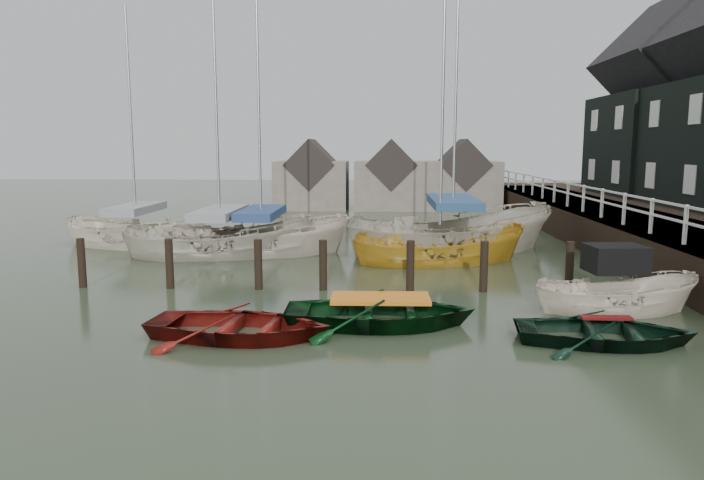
{
  "coord_description": "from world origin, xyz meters",
  "views": [
    {
      "loc": [
        0.38,
        -13.92,
        3.95
      ],
      "look_at": [
        -0.4,
        3.04,
        1.4
      ],
      "focal_mm": 32.0,
      "sensor_mm": 36.0,
      "label": 1
    }
  ],
  "objects_px": {
    "rowboat_dkgreen": "(605,343)",
    "motorboat": "(615,308)",
    "sailboat_d": "(452,250)",
    "rowboat_red": "(240,338)",
    "sailboat_b": "(262,252)",
    "sailboat_c": "(439,262)",
    "sailboat_e": "(137,245)",
    "sailboat_a": "(221,254)",
    "rowboat_green": "(380,325)"
  },
  "relations": [
    {
      "from": "motorboat",
      "to": "sailboat_e",
      "type": "relative_size",
      "value": 0.39
    },
    {
      "from": "rowboat_green",
      "to": "sailboat_d",
      "type": "distance_m",
      "value": 10.32
    },
    {
      "from": "sailboat_b",
      "to": "sailboat_c",
      "type": "height_order",
      "value": "sailboat_b"
    },
    {
      "from": "rowboat_green",
      "to": "sailboat_c",
      "type": "distance_m",
      "value": 8.07
    },
    {
      "from": "rowboat_dkgreen",
      "to": "sailboat_b",
      "type": "height_order",
      "value": "sailboat_b"
    },
    {
      "from": "motorboat",
      "to": "sailboat_e",
      "type": "xyz_separation_m",
      "value": [
        -15.31,
        9.32,
        -0.05
      ]
    },
    {
      "from": "sailboat_e",
      "to": "sailboat_c",
      "type": "bearing_deg",
      "value": -87.97
    },
    {
      "from": "sailboat_a",
      "to": "sailboat_e",
      "type": "relative_size",
      "value": 1.1
    },
    {
      "from": "rowboat_green",
      "to": "motorboat",
      "type": "distance_m",
      "value": 5.8
    },
    {
      "from": "sailboat_b",
      "to": "sailboat_d",
      "type": "xyz_separation_m",
      "value": [
        7.09,
        0.81,
        -0.01
      ]
    },
    {
      "from": "sailboat_c",
      "to": "sailboat_e",
      "type": "distance_m",
      "value": 12.06
    },
    {
      "from": "rowboat_dkgreen",
      "to": "sailboat_a",
      "type": "height_order",
      "value": "sailboat_a"
    },
    {
      "from": "sailboat_b",
      "to": "sailboat_e",
      "type": "relative_size",
      "value": 1.09
    },
    {
      "from": "rowboat_dkgreen",
      "to": "sailboat_d",
      "type": "height_order",
      "value": "sailboat_d"
    },
    {
      "from": "sailboat_c",
      "to": "sailboat_e",
      "type": "relative_size",
      "value": 0.98
    },
    {
      "from": "sailboat_a",
      "to": "sailboat_c",
      "type": "height_order",
      "value": "sailboat_a"
    },
    {
      "from": "rowboat_green",
      "to": "sailboat_a",
      "type": "distance_m",
      "value": 10.48
    },
    {
      "from": "rowboat_red",
      "to": "motorboat",
      "type": "bearing_deg",
      "value": -67.47
    },
    {
      "from": "motorboat",
      "to": "sailboat_d",
      "type": "xyz_separation_m",
      "value": [
        -2.93,
        8.57,
        -0.05
      ]
    },
    {
      "from": "rowboat_green",
      "to": "motorboat",
      "type": "height_order",
      "value": "motorboat"
    },
    {
      "from": "motorboat",
      "to": "sailboat_b",
      "type": "distance_m",
      "value": 12.68
    },
    {
      "from": "sailboat_a",
      "to": "sailboat_b",
      "type": "bearing_deg",
      "value": -84.25
    },
    {
      "from": "rowboat_red",
      "to": "motorboat",
      "type": "xyz_separation_m",
      "value": [
        8.55,
        2.42,
        0.11
      ]
    },
    {
      "from": "rowboat_green",
      "to": "sailboat_c",
      "type": "relative_size",
      "value": 0.41
    },
    {
      "from": "rowboat_dkgreen",
      "to": "sailboat_c",
      "type": "relative_size",
      "value": 0.35
    },
    {
      "from": "rowboat_dkgreen",
      "to": "motorboat",
      "type": "xyz_separation_m",
      "value": [
        1.09,
        2.45,
        0.11
      ]
    },
    {
      "from": "sailboat_c",
      "to": "rowboat_red",
      "type": "bearing_deg",
      "value": 139.02
    },
    {
      "from": "sailboat_a",
      "to": "sailboat_b",
      "type": "distance_m",
      "value": 1.49
    },
    {
      "from": "rowboat_green",
      "to": "sailboat_e",
      "type": "xyz_separation_m",
      "value": [
        -9.68,
        10.7,
        0.06
      ]
    },
    {
      "from": "rowboat_red",
      "to": "sailboat_b",
      "type": "bearing_deg",
      "value": 14.93
    },
    {
      "from": "rowboat_red",
      "to": "sailboat_c",
      "type": "height_order",
      "value": "sailboat_c"
    },
    {
      "from": "rowboat_green",
      "to": "sailboat_e",
      "type": "height_order",
      "value": "sailboat_e"
    },
    {
      "from": "rowboat_green",
      "to": "sailboat_b",
      "type": "relative_size",
      "value": 0.37
    },
    {
      "from": "sailboat_a",
      "to": "sailboat_b",
      "type": "height_order",
      "value": "sailboat_a"
    },
    {
      "from": "rowboat_green",
      "to": "sailboat_d",
      "type": "height_order",
      "value": "sailboat_d"
    },
    {
      "from": "sailboat_c",
      "to": "sailboat_d",
      "type": "distance_m",
      "value": 2.25
    },
    {
      "from": "rowboat_red",
      "to": "sailboat_b",
      "type": "relative_size",
      "value": 0.34
    },
    {
      "from": "rowboat_red",
      "to": "sailboat_d",
      "type": "bearing_deg",
      "value": -20.35
    },
    {
      "from": "motorboat",
      "to": "sailboat_d",
      "type": "relative_size",
      "value": 0.32
    },
    {
      "from": "motorboat",
      "to": "rowboat_dkgreen",
      "type": "bearing_deg",
      "value": 150.49
    },
    {
      "from": "rowboat_dkgreen",
      "to": "motorboat",
      "type": "bearing_deg",
      "value": -18.18
    },
    {
      "from": "rowboat_red",
      "to": "rowboat_green",
      "type": "relative_size",
      "value": 0.92
    },
    {
      "from": "rowboat_dkgreen",
      "to": "sailboat_a",
      "type": "relative_size",
      "value": 0.31
    },
    {
      "from": "sailboat_e",
      "to": "sailboat_b",
      "type": "bearing_deg",
      "value": -90.42
    },
    {
      "from": "motorboat",
      "to": "sailboat_c",
      "type": "relative_size",
      "value": 0.4
    },
    {
      "from": "sailboat_d",
      "to": "sailboat_e",
      "type": "relative_size",
      "value": 1.22
    },
    {
      "from": "rowboat_red",
      "to": "sailboat_b",
      "type": "xyz_separation_m",
      "value": [
        -1.47,
        10.19,
        0.06
      ]
    },
    {
      "from": "sailboat_a",
      "to": "rowboat_dkgreen",
      "type": "bearing_deg",
      "value": -144.48
    },
    {
      "from": "sailboat_d",
      "to": "rowboat_red",
      "type": "bearing_deg",
      "value": 132.82
    },
    {
      "from": "sailboat_b",
      "to": "sailboat_e",
      "type": "xyz_separation_m",
      "value": [
        -5.29,
        1.55,
        -0.0
      ]
    }
  ]
}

